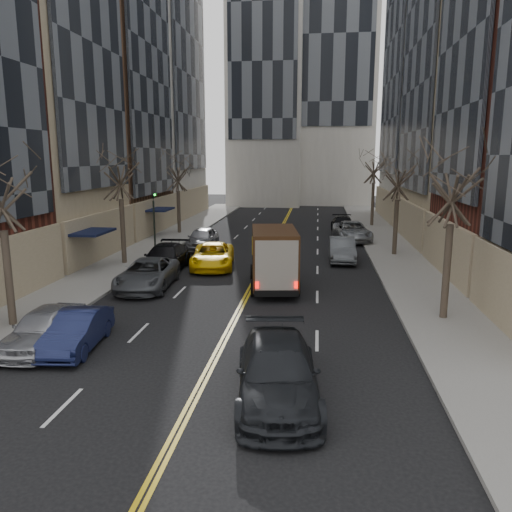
{
  "coord_description": "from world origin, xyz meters",
  "views": [
    {
      "loc": [
        3.38,
        -10.01,
        6.85
      ],
      "look_at": [
        0.56,
        12.97,
        2.2
      ],
      "focal_mm": 35.0,
      "sensor_mm": 36.0,
      "label": 1
    }
  ],
  "objects_px": {
    "observer_sedan": "(278,372)",
    "taxi": "(213,256)",
    "ups_truck": "(274,258)",
    "pedestrian": "(260,263)"
  },
  "relations": [
    {
      "from": "taxi",
      "to": "pedestrian",
      "type": "distance_m",
      "value": 3.86
    },
    {
      "from": "ups_truck",
      "to": "taxi",
      "type": "bearing_deg",
      "value": 125.31
    },
    {
      "from": "taxi",
      "to": "pedestrian",
      "type": "xyz_separation_m",
      "value": [
        3.2,
        -2.16,
        0.08
      ]
    },
    {
      "from": "ups_truck",
      "to": "observer_sedan",
      "type": "xyz_separation_m",
      "value": [
        1.18,
        -12.19,
        -0.8
      ]
    },
    {
      "from": "ups_truck",
      "to": "observer_sedan",
      "type": "bearing_deg",
      "value": -92.3
    },
    {
      "from": "taxi",
      "to": "ups_truck",
      "type": "bearing_deg",
      "value": -54.63
    },
    {
      "from": "observer_sedan",
      "to": "taxi",
      "type": "xyz_separation_m",
      "value": [
        -5.38,
        16.68,
        -0.07
      ]
    },
    {
      "from": "ups_truck",
      "to": "observer_sedan",
      "type": "height_order",
      "value": "ups_truck"
    },
    {
      "from": "observer_sedan",
      "to": "pedestrian",
      "type": "height_order",
      "value": "pedestrian"
    },
    {
      "from": "observer_sedan",
      "to": "taxi",
      "type": "bearing_deg",
      "value": 101.24
    }
  ]
}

